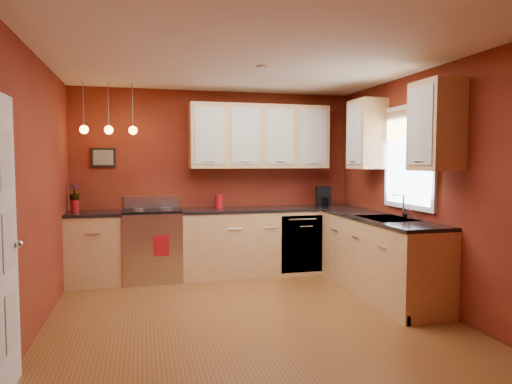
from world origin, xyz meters
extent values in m
plane|color=brown|center=(0.00, 0.00, 0.00)|extent=(4.20, 4.20, 0.00)
cube|color=white|center=(0.00, 0.00, 2.60)|extent=(4.00, 4.20, 0.02)
cube|color=maroon|center=(0.00, 2.10, 1.30)|extent=(4.00, 0.02, 2.60)
cube|color=maroon|center=(0.00, -2.10, 1.30)|extent=(4.00, 0.02, 2.60)
cube|color=maroon|center=(-2.00, 0.00, 1.30)|extent=(0.02, 4.20, 2.60)
cube|color=maroon|center=(2.00, 0.00, 1.30)|extent=(0.02, 4.20, 2.60)
cube|color=#DAB475|center=(-1.65, 1.80, 0.45)|extent=(0.70, 0.60, 0.90)
cube|color=#DAB475|center=(0.73, 1.80, 0.45)|extent=(2.54, 0.60, 0.90)
cube|color=#DAB475|center=(1.70, 0.45, 0.45)|extent=(0.60, 2.10, 0.90)
cube|color=black|center=(-1.65, 1.80, 0.92)|extent=(0.70, 0.62, 0.04)
cube|color=black|center=(0.73, 1.80, 0.92)|extent=(2.54, 0.62, 0.04)
cube|color=black|center=(1.70, 0.45, 0.92)|extent=(0.62, 2.10, 0.04)
cube|color=#BDBCC1|center=(-0.92, 1.80, 0.46)|extent=(0.76, 0.64, 0.92)
cube|color=black|center=(-0.92, 1.50, 0.48)|extent=(0.55, 0.02, 0.32)
cylinder|color=#BDBCC1|center=(-0.92, 1.49, 0.72)|extent=(0.60, 0.02, 0.02)
cube|color=black|center=(-0.92, 1.80, 0.94)|extent=(0.76, 0.60, 0.03)
cylinder|color=gray|center=(-1.10, 1.66, 0.95)|extent=(0.16, 0.16, 0.01)
cylinder|color=gray|center=(-0.74, 1.66, 0.95)|extent=(0.16, 0.16, 0.01)
cylinder|color=gray|center=(-1.10, 1.94, 0.95)|extent=(0.16, 0.16, 0.01)
cylinder|color=gray|center=(-0.74, 1.94, 0.95)|extent=(0.16, 0.16, 0.01)
cube|color=#BDBCC1|center=(-0.92, 2.10, 1.03)|extent=(0.76, 0.04, 0.16)
cube|color=#BDBCC1|center=(1.10, 1.51, 0.45)|extent=(0.60, 0.02, 0.80)
cube|color=gray|center=(1.70, 0.30, 0.92)|extent=(0.50, 0.70, 0.05)
cube|color=black|center=(1.70, 0.47, 0.91)|extent=(0.42, 0.30, 0.02)
cube|color=black|center=(1.70, 0.13, 0.91)|extent=(0.42, 0.30, 0.02)
cylinder|color=silver|center=(1.92, 0.30, 1.08)|extent=(0.02, 0.02, 0.28)
cylinder|color=silver|center=(1.85, 0.30, 1.21)|extent=(0.16, 0.02, 0.02)
cube|color=white|center=(1.98, 0.30, 1.65)|extent=(0.04, 1.02, 1.22)
cube|color=white|center=(1.97, 0.30, 1.65)|extent=(0.01, 0.90, 1.10)
cube|color=#A07F50|center=(1.95, 0.30, 2.02)|extent=(0.02, 0.96, 0.36)
cube|color=silver|center=(-1.94, -1.02, 1.60)|extent=(0.00, 0.28, 0.40)
cube|color=silver|center=(-1.94, -1.02, 1.05)|extent=(0.00, 0.28, 0.40)
cube|color=silver|center=(-1.94, -1.02, 0.50)|extent=(0.00, 0.28, 0.40)
sphere|color=silver|center=(-1.91, -0.87, 1.00)|extent=(0.06, 0.06, 0.06)
cube|color=#DAB475|center=(0.60, 1.93, 1.95)|extent=(2.00, 0.35, 0.90)
cube|color=#DAB475|center=(1.82, 0.32, 1.95)|extent=(0.35, 1.95, 0.90)
cube|color=black|center=(-1.55, 2.08, 1.65)|extent=(0.32, 0.03, 0.26)
cylinder|color=gray|center=(-1.75, 1.75, 2.30)|extent=(0.01, 0.01, 0.60)
sphere|color=#FFA53F|center=(-1.75, 1.75, 2.00)|extent=(0.11, 0.11, 0.11)
cylinder|color=gray|center=(-1.45, 1.75, 2.30)|extent=(0.01, 0.01, 0.60)
sphere|color=#FFA53F|center=(-1.45, 1.75, 2.00)|extent=(0.11, 0.11, 0.11)
cylinder|color=gray|center=(-1.15, 1.75, 2.30)|extent=(0.01, 0.01, 0.60)
sphere|color=#FFA53F|center=(-1.15, 1.75, 2.00)|extent=(0.11, 0.11, 0.11)
cylinder|color=maroon|center=(0.00, 1.92, 1.03)|extent=(0.12, 0.12, 0.17)
cylinder|color=maroon|center=(0.00, 1.92, 1.12)|extent=(0.13, 0.13, 0.02)
cylinder|color=maroon|center=(-1.90, 1.85, 1.02)|extent=(0.10, 0.10, 0.16)
imported|color=maroon|center=(-1.90, 1.85, 1.20)|extent=(0.14, 0.14, 0.23)
cube|color=black|center=(1.54, 1.83, 1.09)|extent=(0.23, 0.21, 0.29)
cylinder|color=black|center=(1.54, 1.77, 1.01)|extent=(0.13, 0.13, 0.14)
imported|color=silver|center=(1.88, 0.12, 1.03)|extent=(0.09, 0.09, 0.17)
cube|color=maroon|center=(-0.82, 1.47, 0.52)|extent=(0.20, 0.01, 0.27)
camera|label=1|loc=(-1.04, -4.43, 1.59)|focal=32.00mm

